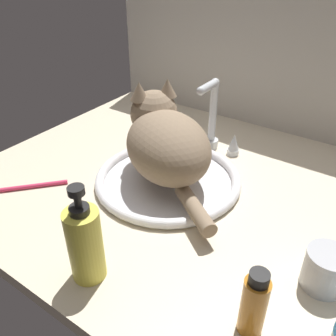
{
  "coord_description": "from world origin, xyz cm",
  "views": [
    {
      "loc": [
        33.69,
        -58.39,
        51.49
      ],
      "look_at": [
        -5.82,
        -1.4,
        7.0
      ],
      "focal_mm": 38.1,
      "sensor_mm": 36.0,
      "label": 1
    }
  ],
  "objects_px": {
    "cat": "(165,140)",
    "metal_jar": "(326,270)",
    "faucet": "(211,124)",
    "soap_pump_bottle": "(85,243)",
    "sink_basin": "(168,179)",
    "toothbrush": "(22,187)",
    "amber_bottle": "(254,304)"
  },
  "relations": [
    {
      "from": "faucet",
      "to": "soap_pump_bottle",
      "type": "height_order",
      "value": "faucet"
    },
    {
      "from": "toothbrush",
      "to": "amber_bottle",
      "type": "bearing_deg",
      "value": -2.7
    },
    {
      "from": "sink_basin",
      "to": "faucet",
      "type": "relative_size",
      "value": 1.75
    },
    {
      "from": "faucet",
      "to": "cat",
      "type": "relative_size",
      "value": 0.57
    },
    {
      "from": "soap_pump_bottle",
      "to": "sink_basin",
      "type": "bearing_deg",
      "value": 98.74
    },
    {
      "from": "metal_jar",
      "to": "toothbrush",
      "type": "bearing_deg",
      "value": -169.76
    },
    {
      "from": "cat",
      "to": "soap_pump_bottle",
      "type": "bearing_deg",
      "value": -78.47
    },
    {
      "from": "sink_basin",
      "to": "toothbrush",
      "type": "height_order",
      "value": "sink_basin"
    },
    {
      "from": "amber_bottle",
      "to": "soap_pump_bottle",
      "type": "relative_size",
      "value": 0.65
    },
    {
      "from": "toothbrush",
      "to": "soap_pump_bottle",
      "type": "bearing_deg",
      "value": -15.93
    },
    {
      "from": "metal_jar",
      "to": "soap_pump_bottle",
      "type": "distance_m",
      "value": 0.39
    },
    {
      "from": "amber_bottle",
      "to": "soap_pump_bottle",
      "type": "xyz_separation_m",
      "value": [
        -0.27,
        -0.06,
        0.02
      ]
    },
    {
      "from": "amber_bottle",
      "to": "soap_pump_bottle",
      "type": "height_order",
      "value": "soap_pump_bottle"
    },
    {
      "from": "toothbrush",
      "to": "sink_basin",
      "type": "bearing_deg",
      "value": 39.57
    },
    {
      "from": "amber_bottle",
      "to": "soap_pump_bottle",
      "type": "bearing_deg",
      "value": -167.26
    },
    {
      "from": "sink_basin",
      "to": "faucet",
      "type": "height_order",
      "value": "faucet"
    },
    {
      "from": "sink_basin",
      "to": "cat",
      "type": "height_order",
      "value": "cat"
    },
    {
      "from": "sink_basin",
      "to": "toothbrush",
      "type": "relative_size",
      "value": 2.26
    },
    {
      "from": "sink_basin",
      "to": "toothbrush",
      "type": "xyz_separation_m",
      "value": [
        -0.26,
        -0.21,
        -0.0
      ]
    },
    {
      "from": "cat",
      "to": "metal_jar",
      "type": "relative_size",
      "value": 4.79
    },
    {
      "from": "cat",
      "to": "metal_jar",
      "type": "xyz_separation_m",
      "value": [
        0.4,
        -0.11,
        -0.07
      ]
    },
    {
      "from": "soap_pump_bottle",
      "to": "amber_bottle",
      "type": "bearing_deg",
      "value": 12.74
    },
    {
      "from": "faucet",
      "to": "amber_bottle",
      "type": "bearing_deg",
      "value": -54.64
    },
    {
      "from": "cat",
      "to": "amber_bottle",
      "type": "bearing_deg",
      "value": -37.53
    },
    {
      "from": "cat",
      "to": "amber_bottle",
      "type": "distance_m",
      "value": 0.42
    },
    {
      "from": "faucet",
      "to": "metal_jar",
      "type": "xyz_separation_m",
      "value": [
        0.38,
        -0.3,
        -0.04
      ]
    },
    {
      "from": "amber_bottle",
      "to": "metal_jar",
      "type": "bearing_deg",
      "value": 65.33
    },
    {
      "from": "soap_pump_bottle",
      "to": "faucet",
      "type": "bearing_deg",
      "value": 95.29
    },
    {
      "from": "sink_basin",
      "to": "faucet",
      "type": "xyz_separation_m",
      "value": [
        0.0,
        0.2,
        0.06
      ]
    },
    {
      "from": "toothbrush",
      "to": "metal_jar",
      "type": "bearing_deg",
      "value": 10.24
    },
    {
      "from": "metal_jar",
      "to": "toothbrush",
      "type": "distance_m",
      "value": 0.65
    },
    {
      "from": "faucet",
      "to": "soap_pump_bottle",
      "type": "relative_size",
      "value": 1.07
    }
  ]
}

